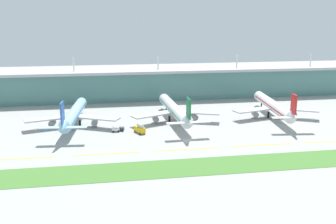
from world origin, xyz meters
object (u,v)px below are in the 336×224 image
Objects in this scene: airliner_far at (274,106)px; baggage_cart at (116,129)px; airliner_near at (74,114)px; airliner_middle at (175,110)px; fuel_truck at (140,129)px; pushback_tug at (120,129)px.

baggage_cart is (-89.08, -14.15, -5.19)m from airliner_far.
baggage_cart is (20.91, -13.53, -5.19)m from airliner_near.
baggage_cart is (-32.38, -14.63, -5.19)m from airliner_middle.
airliner_middle is at bearing 1.17° from airliner_near.
airliner_far is at bearing 9.03° from baggage_cart.
airliner_far is at bearing 13.15° from fuel_truck.
airliner_near reaches higher than baggage_cart.
airliner_near is at bearing 152.19° from pushback_tug.
fuel_truck is at bearing -18.72° from baggage_cart.
airliner_near is at bearing -178.83° from airliner_middle.
pushback_tug is at bearing -27.81° from airliner_near.
airliner_far is 18.11× the size of baggage_cart.
airliner_near is 17.45× the size of baggage_cart.
airliner_far is 88.17m from pushback_tug.
airliner_near is 26.44m from pushback_tug.
pushback_tug is at bearing 150.77° from fuel_truck.
airliner_far is 8.84× the size of fuel_truck.
fuel_truck reaches higher than pushback_tug.
airliner_near is 25.44m from baggage_cart.
airliner_near is at bearing 151.77° from fuel_truck.
airliner_middle is 28.16m from fuel_truck.
airliner_far reaches higher than baggage_cart.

